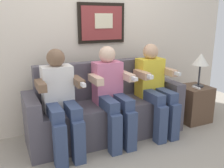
# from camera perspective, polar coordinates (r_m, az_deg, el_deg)

# --- Properties ---
(ground_plane) EXTENTS (5.57, 5.57, 0.00)m
(ground_plane) POSITION_cam_1_polar(r_m,az_deg,el_deg) (2.89, 1.29, -14.23)
(ground_plane) COLOR #9E9384
(back_wall_assembly) EXTENTS (4.28, 0.10, 2.60)m
(back_wall_assembly) POSITION_cam_1_polar(r_m,az_deg,el_deg) (3.23, -4.67, 13.01)
(back_wall_assembly) COLOR beige
(back_wall_assembly) RESTS_ON ground_plane
(couch) EXTENTS (1.88, 0.58, 0.90)m
(couch) POSITION_cam_1_polar(r_m,az_deg,el_deg) (3.03, -1.41, -6.31)
(couch) COLOR #514C56
(couch) RESTS_ON ground_plane
(person_on_left) EXTENTS (0.46, 0.56, 1.11)m
(person_on_left) POSITION_cam_1_polar(r_m,az_deg,el_deg) (2.61, -11.81, -3.38)
(person_on_left) COLOR white
(person_on_left) RESTS_ON ground_plane
(person_in_middle) EXTENTS (0.46, 0.56, 1.11)m
(person_in_middle) POSITION_cam_1_polar(r_m,az_deg,el_deg) (2.79, -0.07, -1.83)
(person_in_middle) COLOR pink
(person_in_middle) RESTS_ON ground_plane
(person_on_right) EXTENTS (0.46, 0.56, 1.11)m
(person_on_right) POSITION_cam_1_polar(r_m,az_deg,el_deg) (3.07, 9.87, -0.46)
(person_on_right) COLOR yellow
(person_on_right) RESTS_ON ground_plane
(side_table_right) EXTENTS (0.40, 0.40, 0.50)m
(side_table_right) POSITION_cam_1_polar(r_m,az_deg,el_deg) (3.65, 18.27, -4.33)
(side_table_right) COLOR brown
(side_table_right) RESTS_ON ground_plane
(table_lamp) EXTENTS (0.22, 0.22, 0.46)m
(table_lamp) POSITION_cam_1_polar(r_m,az_deg,el_deg) (3.52, 19.85, 5.07)
(table_lamp) COLOR #333338
(table_lamp) RESTS_ON side_table_right
(spare_remote_on_table) EXTENTS (0.04, 0.13, 0.02)m
(spare_remote_on_table) POSITION_cam_1_polar(r_m,az_deg,el_deg) (3.49, 18.93, -0.78)
(spare_remote_on_table) COLOR white
(spare_remote_on_table) RESTS_ON side_table_right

